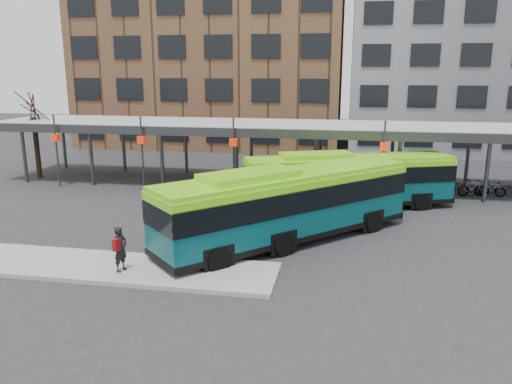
# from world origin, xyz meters

# --- Properties ---
(ground) EXTENTS (120.00, 120.00, 0.00)m
(ground) POSITION_xyz_m (0.00, 0.00, 0.00)
(ground) COLOR #28282B
(ground) RESTS_ON ground
(boarding_island) EXTENTS (14.00, 3.00, 0.18)m
(boarding_island) POSITION_xyz_m (-5.50, -3.00, 0.09)
(boarding_island) COLOR gray
(boarding_island) RESTS_ON ground
(canopy) EXTENTS (40.00, 6.53, 4.80)m
(canopy) POSITION_xyz_m (-0.06, 12.87, 3.91)
(canopy) COLOR #999B9E
(canopy) RESTS_ON ground
(tree) EXTENTS (1.64, 1.64, 5.60)m
(tree) POSITION_xyz_m (-18.00, 12.00, 2.43)
(tree) COLOR black
(tree) RESTS_ON ground
(building_brick) EXTENTS (26.00, 14.00, 22.00)m
(building_brick) POSITION_xyz_m (-10.00, 32.00, 11.00)
(building_brick) COLOR brown
(building_brick) RESTS_ON ground
(building_grey) EXTENTS (24.00, 14.00, 20.00)m
(building_grey) POSITION_xyz_m (16.00, 32.00, 10.00)
(building_grey) COLOR slate
(building_grey) RESTS_ON ground
(bus_front) EXTENTS (10.85, 10.97, 3.51)m
(bus_front) POSITION_xyz_m (1.35, 1.48, 1.83)
(bus_front) COLOR #06434B
(bus_front) RESTS_ON ground
(bus_rear) EXTENTS (11.78, 6.51, 3.22)m
(bus_rear) POSITION_xyz_m (4.02, 7.74, 1.67)
(bus_rear) COLOR #06434B
(bus_rear) RESTS_ON ground
(pedestrian) EXTENTS (0.57, 0.73, 1.75)m
(pedestrian) POSITION_xyz_m (-4.43, -3.43, 1.07)
(pedestrian) COLOR black
(pedestrian) RESTS_ON boarding_island
(bike_rack) EXTENTS (6.33, 1.82, 1.06)m
(bike_rack) POSITION_xyz_m (13.19, 12.07, 0.48)
(bike_rack) COLOR slate
(bike_rack) RESTS_ON ground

